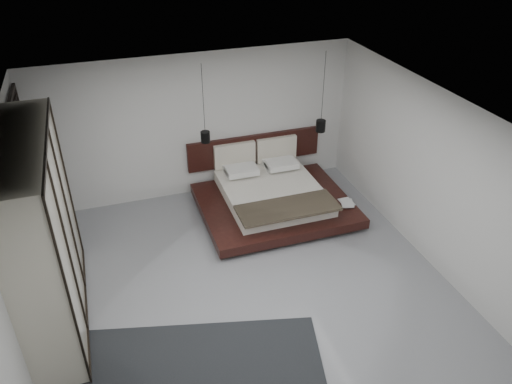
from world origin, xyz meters
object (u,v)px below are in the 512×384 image
object	(u,v)px
bed	(272,195)
wardrobe	(42,236)
pendant_right	(321,126)
pendant_left	(205,137)
lattice_screen	(31,168)

from	to	relation	value
bed	wardrobe	world-z (taller)	wardrobe
pendant_right	pendant_left	bearing A→B (deg)	180.00
bed	pendant_right	world-z (taller)	pendant_right
lattice_screen	bed	size ratio (longest dim) A/B	0.95
pendant_left	pendant_right	world-z (taller)	same
lattice_screen	bed	bearing A→B (deg)	-7.59
pendant_left	pendant_right	xyz separation A→B (m)	(2.25, -0.00, -0.10)
lattice_screen	pendant_right	bearing A→B (deg)	-1.25
bed	pendant_left	bearing A→B (deg)	159.18
pendant_left	wardrobe	distance (m)	3.38
pendant_left	pendant_right	bearing A→B (deg)	-0.00
bed	pendant_left	distance (m)	1.70
pendant_right	wardrobe	distance (m)	5.34
lattice_screen	bed	xyz separation A→B (m)	(4.06, -0.54, -1.02)
pendant_left	wardrobe	bearing A→B (deg)	-142.43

